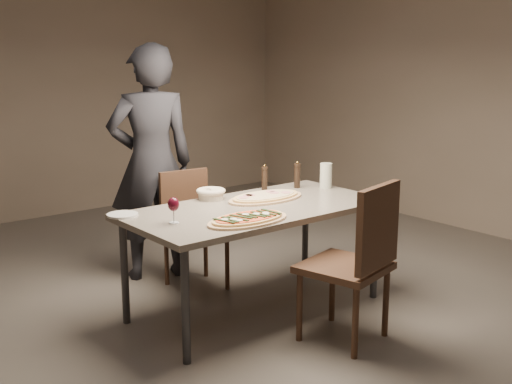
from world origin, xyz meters
TOP-DOWN VIEW (x-y plane):
  - room at (0.00, 0.00)m, footprint 7.00×7.00m
  - dining_table at (0.00, 0.00)m, footprint 1.80×0.90m
  - zucchini_pizza at (-0.29, -0.28)m, footprint 0.57×0.32m
  - ham_pizza at (0.19, 0.12)m, footprint 0.62×0.34m
  - bread_basket at (-0.11, 0.37)m, footprint 0.21×0.21m
  - oil_dish at (0.14, 0.24)m, footprint 0.12×0.12m
  - pepper_mill_left at (0.39, 0.38)m, footprint 0.05×0.05m
  - pepper_mill_right at (0.63, 0.27)m, footprint 0.05×0.05m
  - carafe at (0.80, 0.13)m, footprint 0.09×0.09m
  - wine_glass at (-0.67, -0.02)m, footprint 0.07×0.07m
  - side_plate at (-0.83, 0.34)m, footprint 0.20×0.20m
  - chair_near at (0.16, -0.80)m, footprint 0.58×0.58m
  - chair_far at (-0.07, 0.72)m, footprint 0.46×0.46m
  - diner at (-0.19, 1.07)m, footprint 0.78×0.64m

SIDE VIEW (x-z plane):
  - chair_far at x=-0.07m, z-range 0.05..0.94m
  - chair_near at x=0.16m, z-range 0.06..1.08m
  - dining_table at x=0.00m, z-range 0.32..1.07m
  - side_plate at x=-0.83m, z-range 0.75..0.76m
  - oil_dish at x=0.14m, z-range 0.75..0.76m
  - ham_pizza at x=0.19m, z-range 0.75..0.78m
  - zucchini_pizza at x=-0.29m, z-range 0.74..0.79m
  - bread_basket at x=-0.11m, z-range 0.76..0.83m
  - pepper_mill_left at x=0.39m, z-range 0.74..0.94m
  - carafe at x=0.80m, z-range 0.75..0.94m
  - pepper_mill_right at x=0.63m, z-range 0.74..0.95m
  - wine_glass at x=-0.67m, z-range 0.78..0.94m
  - diner at x=-0.19m, z-range 0.00..1.85m
  - room at x=0.00m, z-range -2.10..4.90m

